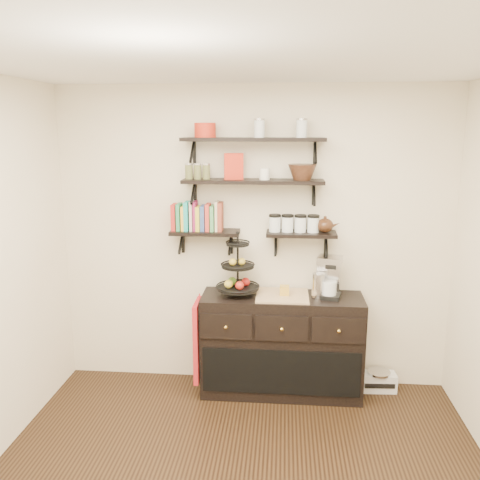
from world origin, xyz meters
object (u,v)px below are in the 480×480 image
at_px(coffee_maker, 329,277).
at_px(sideboard, 281,344).
at_px(radio, 378,381).
at_px(fruit_stand, 238,274).

bearing_deg(coffee_maker, sideboard, -162.50).
bearing_deg(coffee_maker, radio, 22.08).
bearing_deg(fruit_stand, radio, 4.08).
distance_m(sideboard, coffee_maker, 0.74).
relative_size(fruit_stand, coffee_maker, 1.49).
height_order(sideboard, coffee_maker, coffee_maker).
height_order(sideboard, fruit_stand, fruit_stand).
bearing_deg(radio, sideboard, -177.00).
relative_size(coffee_maker, radio, 1.15).
bearing_deg(radio, fruit_stand, -179.04).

